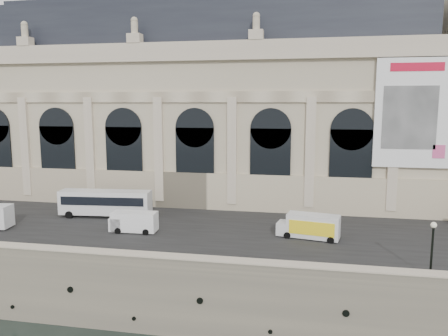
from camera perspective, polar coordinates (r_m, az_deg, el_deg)
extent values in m
cube|color=gray|center=(71.86, 2.02, -5.38)|extent=(160.00, 70.00, 6.00)
cube|color=#2D2D2D|center=(51.12, -1.58, -7.63)|extent=(160.00, 24.00, 0.06)
cube|color=gray|center=(38.64, -5.92, -12.27)|extent=(160.00, 1.20, 1.10)
cube|color=beige|center=(38.43, -5.94, -11.43)|extent=(160.00, 1.40, 0.12)
cube|color=beige|center=(67.12, -3.54, 5.72)|extent=(68.00, 18.00, 22.00)
cube|color=beige|center=(59.39, -5.64, -2.94)|extent=(68.60, 0.40, 5.00)
cube|color=beige|center=(58.45, -5.95, 14.91)|extent=(69.00, 0.80, 2.40)
cube|color=beige|center=(58.23, -5.82, 9.21)|extent=(68.00, 0.30, 1.40)
cube|color=#23272F|center=(67.91, -3.65, 17.60)|extent=(64.00, 15.00, 6.00)
cube|color=#23272F|center=(68.55, -3.68, 20.49)|extent=(56.00, 10.00, 1.20)
cube|color=beige|center=(68.60, -24.52, 2.52)|extent=(1.20, 0.50, 14.00)
cube|color=black|center=(66.07, -20.86, 1.22)|extent=(5.20, 0.25, 9.00)
cylinder|color=black|center=(65.69, -21.06, 5.11)|extent=(5.20, 0.25, 5.20)
cube|color=beige|center=(63.37, -17.10, 2.48)|extent=(1.20, 0.50, 14.00)
cube|color=black|center=(61.43, -12.88, 1.05)|extent=(5.20, 0.25, 9.00)
cylinder|color=black|center=(61.03, -13.02, 5.25)|extent=(5.20, 0.25, 5.20)
cube|color=beige|center=(59.37, -8.52, 2.38)|extent=(1.20, 0.50, 14.00)
cube|color=black|center=(58.17, -3.81, 0.84)|extent=(5.20, 0.25, 9.00)
cylinder|color=black|center=(57.75, -3.86, 5.27)|extent=(5.20, 0.25, 5.20)
cube|color=beige|center=(56.87, 1.04, 2.21)|extent=(1.20, 0.50, 14.00)
cube|color=black|center=(56.51, 6.05, 0.59)|extent=(5.20, 0.25, 9.00)
cylinder|color=black|center=(56.07, 6.12, 5.15)|extent=(5.20, 0.25, 5.20)
cube|color=beige|center=(56.07, 11.17, 1.96)|extent=(1.20, 0.50, 14.00)
cube|color=black|center=(56.59, 16.19, 0.31)|extent=(5.20, 0.25, 9.00)
cylinder|color=black|center=(56.16, 16.38, 4.86)|extent=(5.20, 0.25, 5.20)
cube|color=beige|center=(57.04, 21.27, 1.65)|extent=(1.20, 0.50, 14.00)
cube|color=white|center=(56.92, 23.57, 6.56)|extent=(9.00, 0.35, 13.00)
cube|color=red|center=(56.87, 23.94, 11.99)|extent=(6.00, 0.06, 1.00)
cube|color=gray|center=(56.63, 23.08, 6.08)|extent=(6.20, 0.06, 7.50)
cube|color=#D64B88|center=(57.73, 26.25, 1.93)|extent=(1.40, 0.06, 1.60)
cube|color=silver|center=(56.79, -15.22, -4.34)|extent=(11.58, 3.39, 2.95)
cube|color=black|center=(59.00, -20.45, -3.82)|extent=(0.28, 2.19, 1.14)
cube|color=black|center=(55.59, -15.69, -4.23)|extent=(10.42, 1.02, 1.05)
cube|color=black|center=(57.83, -14.81, -3.71)|extent=(10.42, 1.02, 1.05)
cylinder|color=black|center=(57.71, -19.58, -5.79)|extent=(0.97, 0.37, 0.95)
cylinder|color=black|center=(59.80, -18.62, -5.25)|extent=(0.97, 0.37, 0.95)
cylinder|color=black|center=(54.66, -11.39, -6.24)|extent=(0.97, 0.37, 0.95)
cylinder|color=black|center=(56.87, -10.69, -5.65)|extent=(0.97, 0.37, 0.95)
cylinder|color=black|center=(57.13, -26.54, -6.41)|extent=(0.86, 0.39, 0.83)
cube|color=white|center=(49.65, -11.61, -6.84)|extent=(5.02, 2.12, 2.11)
cube|color=white|center=(50.43, -13.73, -7.05)|extent=(1.46, 1.98, 1.47)
cube|color=black|center=(50.50, -14.29, -6.46)|extent=(0.12, 1.65, 0.73)
cylinder|color=black|center=(49.59, -13.70, -8.00)|extent=(0.71, 0.26, 0.70)
cylinder|color=black|center=(51.30, -12.88, -7.42)|extent=(0.71, 0.26, 0.70)
cylinder|color=black|center=(48.50, -10.19, -8.26)|extent=(0.71, 0.26, 0.70)
cylinder|color=black|center=(50.25, -9.49, -7.65)|extent=(0.71, 0.26, 0.70)
cube|color=silver|center=(47.29, 11.58, -7.42)|extent=(5.70, 3.04, 2.43)
cube|color=yellow|center=(46.28, 11.34, -7.76)|extent=(4.62, 0.93, 1.44)
cube|color=red|center=(46.28, 11.34, -7.76)|extent=(2.67, 0.54, 0.54)
cube|color=silver|center=(48.02, 7.92, -7.75)|extent=(1.79, 2.22, 1.35)
cylinder|color=black|center=(47.08, 8.25, -8.72)|extent=(0.76, 0.38, 0.72)
cylinder|color=black|center=(49.01, 8.82, -8.04)|extent=(0.76, 0.38, 0.72)
cylinder|color=black|center=(46.32, 13.76, -9.17)|extent=(0.76, 0.38, 0.72)
cylinder|color=black|center=(48.29, 14.10, -8.45)|extent=(0.76, 0.38, 0.72)
cylinder|color=black|center=(40.51, 25.32, -12.57)|extent=(0.48, 0.48, 0.44)
cylinder|color=black|center=(39.87, 25.50, -9.92)|extent=(0.18, 0.18, 4.38)
sphere|color=beige|center=(39.24, 25.72, -6.72)|extent=(0.48, 0.48, 0.48)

